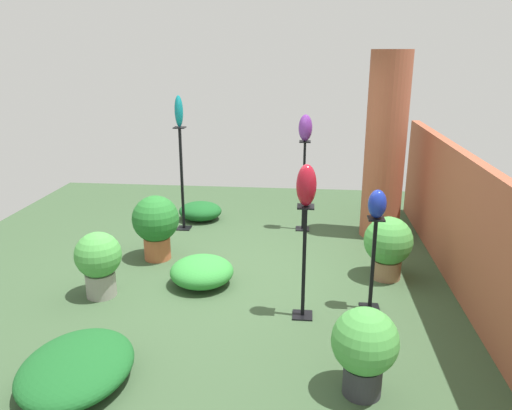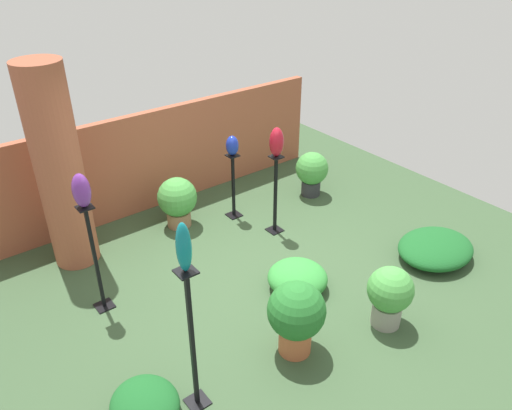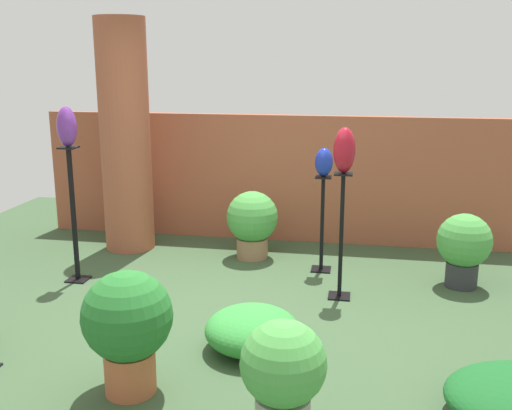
% 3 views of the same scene
% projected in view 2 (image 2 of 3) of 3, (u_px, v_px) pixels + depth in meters
% --- Properties ---
extents(ground_plane, '(8.00, 8.00, 0.00)m').
position_uv_depth(ground_plane, '(259.00, 280.00, 6.14)').
color(ground_plane, '#385133').
extents(brick_wall_back, '(5.60, 0.12, 1.50)m').
position_uv_depth(brick_wall_back, '(158.00, 158.00, 7.43)').
color(brick_wall_back, '#9E5138').
rests_on(brick_wall_back, ground).
extents(brick_pillar, '(0.55, 0.55, 2.57)m').
position_uv_depth(brick_pillar, '(59.00, 170.00, 5.89)').
color(brick_pillar, '#9E5138').
rests_on(brick_pillar, ground).
extents(pedestal_cobalt, '(0.20, 0.20, 0.99)m').
position_uv_depth(pedestal_cobalt, '(233.00, 189.00, 7.23)').
color(pedestal_cobalt, black).
rests_on(pedestal_cobalt, ground).
extents(pedestal_violet, '(0.20, 0.20, 1.33)m').
position_uv_depth(pedestal_violet, '(96.00, 263.00, 5.42)').
color(pedestal_violet, black).
rests_on(pedestal_violet, ground).
extents(pedestal_teal, '(0.20, 0.20, 1.52)m').
position_uv_depth(pedestal_teal, '(193.00, 347.00, 4.25)').
color(pedestal_teal, black).
rests_on(pedestal_teal, ground).
extents(pedestal_ruby, '(0.20, 0.20, 1.16)m').
position_uv_depth(pedestal_ruby, '(275.00, 198.00, 6.84)').
color(pedestal_ruby, black).
rests_on(pedestal_ruby, ground).
extents(art_vase_cobalt, '(0.18, 0.18, 0.28)m').
position_uv_depth(art_vase_cobalt, '(232.00, 146.00, 6.89)').
color(art_vase_cobalt, '#192D9E').
rests_on(art_vase_cobalt, pedestal_cobalt).
extents(art_vase_violet, '(0.18, 0.19, 0.37)m').
position_uv_depth(art_vase_violet, '(81.00, 191.00, 4.97)').
color(art_vase_violet, '#6B2D8C').
rests_on(art_vase_violet, pedestal_violet).
extents(art_vase_teal, '(0.12, 0.12, 0.44)m').
position_uv_depth(art_vase_teal, '(184.00, 247.00, 3.72)').
color(art_vase_teal, '#0F727A').
rests_on(art_vase_teal, pedestal_teal).
extents(art_vase_ruby, '(0.19, 0.19, 0.40)m').
position_uv_depth(art_vase_ruby, '(277.00, 142.00, 6.42)').
color(art_vase_ruby, maroon).
rests_on(art_vase_ruby, pedestal_ruby).
extents(potted_plant_back_center, '(0.49, 0.49, 0.72)m').
position_uv_depth(potted_plant_back_center, '(390.00, 294.00, 5.29)').
color(potted_plant_back_center, gray).
rests_on(potted_plant_back_center, ground).
extents(potted_plant_mid_left, '(0.59, 0.59, 0.83)m').
position_uv_depth(potted_plant_mid_left, '(296.00, 315.00, 4.91)').
color(potted_plant_mid_left, '#B25B38').
rests_on(potted_plant_mid_left, ground).
extents(potted_plant_near_pillar, '(0.56, 0.56, 0.74)m').
position_uv_depth(potted_plant_near_pillar, '(177.00, 200.00, 7.02)').
color(potted_plant_near_pillar, '#936B4C').
rests_on(potted_plant_near_pillar, ground).
extents(potted_plant_mid_right, '(0.51, 0.51, 0.72)m').
position_uv_depth(potted_plant_mid_right, '(312.00, 171.00, 7.82)').
color(potted_plant_mid_right, '#2D2D33').
rests_on(potted_plant_mid_right, ground).
extents(foliage_bed_east, '(1.07, 0.88, 0.29)m').
position_uv_depth(foliage_bed_east, '(435.00, 248.00, 6.47)').
color(foliage_bed_east, '#195923').
rests_on(foliage_bed_east, ground).
extents(foliage_bed_west, '(0.71, 0.72, 0.32)m').
position_uv_depth(foliage_bed_west, '(298.00, 278.00, 5.92)').
color(foliage_bed_west, '#338C38').
rests_on(foliage_bed_west, ground).
extents(foliage_bed_center, '(0.60, 0.67, 0.28)m').
position_uv_depth(foliage_bed_center, '(145.00, 405.00, 4.41)').
color(foliage_bed_center, '#195923').
rests_on(foliage_bed_center, ground).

